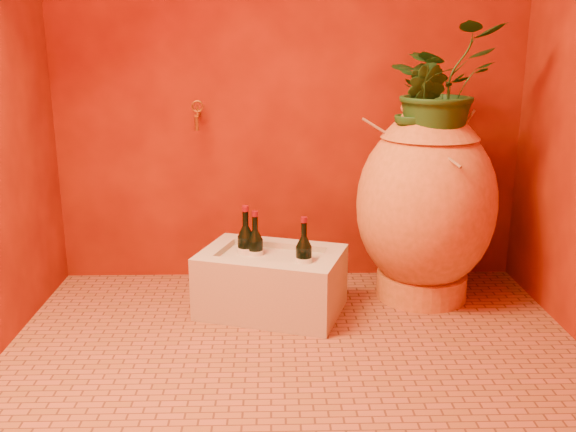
{
  "coord_description": "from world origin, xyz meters",
  "views": [
    {
      "loc": [
        -0.09,
        -2.44,
        1.28
      ],
      "look_at": [
        -0.02,
        0.35,
        0.52
      ],
      "focal_mm": 40.0,
      "sensor_mm": 36.0,
      "label": 1
    }
  ],
  "objects_px": {
    "stone_basin": "(272,283)",
    "amphora": "(426,204)",
    "wine_bottle_c": "(304,260)",
    "wine_bottle_a": "(255,253)",
    "wine_bottle_b": "(246,250)",
    "wall_tap": "(197,114)"
  },
  "relations": [
    {
      "from": "amphora",
      "to": "wine_bottle_c",
      "type": "height_order",
      "value": "amphora"
    },
    {
      "from": "stone_basin",
      "to": "amphora",
      "type": "bearing_deg",
      "value": 12.28
    },
    {
      "from": "wine_bottle_a",
      "to": "wine_bottle_b",
      "type": "height_order",
      "value": "wine_bottle_b"
    },
    {
      "from": "stone_basin",
      "to": "wine_bottle_c",
      "type": "xyz_separation_m",
      "value": [
        0.15,
        -0.07,
        0.14
      ]
    },
    {
      "from": "stone_basin",
      "to": "wine_bottle_b",
      "type": "xyz_separation_m",
      "value": [
        -0.12,
        0.06,
        0.15
      ]
    },
    {
      "from": "stone_basin",
      "to": "wine_bottle_a",
      "type": "xyz_separation_m",
      "value": [
        -0.08,
        0.05,
        0.14
      ]
    },
    {
      "from": "stone_basin",
      "to": "wine_bottle_c",
      "type": "height_order",
      "value": "wine_bottle_c"
    },
    {
      "from": "stone_basin",
      "to": "wine_bottle_a",
      "type": "height_order",
      "value": "wine_bottle_a"
    },
    {
      "from": "wine_bottle_a",
      "to": "wall_tap",
      "type": "distance_m",
      "value": 0.8
    },
    {
      "from": "amphora",
      "to": "stone_basin",
      "type": "xyz_separation_m",
      "value": [
        -0.78,
        -0.17,
        -0.35
      ]
    },
    {
      "from": "stone_basin",
      "to": "wall_tap",
      "type": "xyz_separation_m",
      "value": [
        -0.38,
        0.44,
        0.77
      ]
    },
    {
      "from": "wine_bottle_c",
      "to": "wall_tap",
      "type": "relative_size",
      "value": 2.17
    },
    {
      "from": "wine_bottle_c",
      "to": "amphora",
      "type": "bearing_deg",
      "value": 20.82
    },
    {
      "from": "wall_tap",
      "to": "stone_basin",
      "type": "bearing_deg",
      "value": -49.33
    },
    {
      "from": "stone_basin",
      "to": "wine_bottle_b",
      "type": "relative_size",
      "value": 2.21
    },
    {
      "from": "amphora",
      "to": "wine_bottle_c",
      "type": "relative_size",
      "value": 3.06
    },
    {
      "from": "wine_bottle_b",
      "to": "amphora",
      "type": "bearing_deg",
      "value": 6.67
    },
    {
      "from": "amphora",
      "to": "wall_tap",
      "type": "height_order",
      "value": "amphora"
    },
    {
      "from": "amphora",
      "to": "wine_bottle_a",
      "type": "bearing_deg",
      "value": -171.95
    },
    {
      "from": "stone_basin",
      "to": "wine_bottle_a",
      "type": "relative_size",
      "value": 2.37
    },
    {
      "from": "wine_bottle_b",
      "to": "wine_bottle_c",
      "type": "bearing_deg",
      "value": -25.47
    },
    {
      "from": "wine_bottle_b",
      "to": "wine_bottle_a",
      "type": "bearing_deg",
      "value": -18.64
    }
  ]
}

